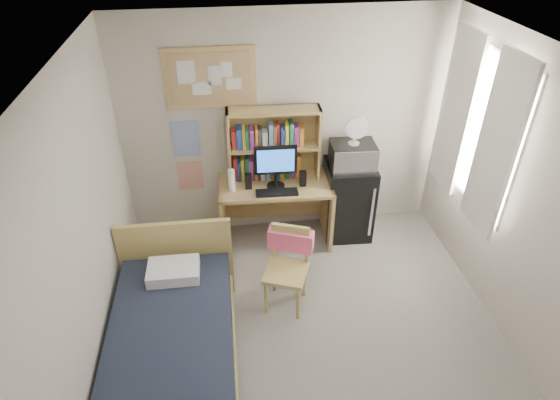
{
  "coord_description": "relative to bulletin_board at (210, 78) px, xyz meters",
  "views": [
    {
      "loc": [
        -0.73,
        -2.63,
        3.55
      ],
      "look_at": [
        -0.18,
        1.2,
        0.95
      ],
      "focal_mm": 30.0,
      "sensor_mm": 36.0,
      "label": 1
    }
  ],
  "objects": [
    {
      "name": "floor",
      "position": [
        0.78,
        -2.08,
        -1.93
      ],
      "size": [
        3.6,
        4.2,
        0.02
      ],
      "primitive_type": "cube",
      "color": "gray",
      "rests_on": "ground"
    },
    {
      "name": "ceiling",
      "position": [
        0.78,
        -2.08,
        0.68
      ],
      "size": [
        3.6,
        4.2,
        0.02
      ],
      "primitive_type": "cube",
      "color": "silver",
      "rests_on": "wall_back"
    },
    {
      "name": "wall_back",
      "position": [
        0.78,
        0.02,
        -0.62
      ],
      "size": [
        3.6,
        0.04,
        2.6
      ],
      "primitive_type": "cube",
      "color": "beige",
      "rests_on": "floor"
    },
    {
      "name": "wall_left",
      "position": [
        -1.02,
        -2.08,
        -0.62
      ],
      "size": [
        0.04,
        4.2,
        2.6
      ],
      "primitive_type": "cube",
      "color": "beige",
      "rests_on": "floor"
    },
    {
      "name": "wall_right",
      "position": [
        2.58,
        -2.08,
        -0.62
      ],
      "size": [
        0.04,
        4.2,
        2.6
      ],
      "primitive_type": "cube",
      "color": "beige",
      "rests_on": "floor"
    },
    {
      "name": "window_unit",
      "position": [
        2.53,
        -0.88,
        -0.32
      ],
      "size": [
        0.1,
        1.4,
        1.7
      ],
      "primitive_type": "cube",
      "color": "white",
      "rests_on": "wall_right"
    },
    {
      "name": "curtain_left",
      "position": [
        2.5,
        -1.28,
        -0.32
      ],
      "size": [
        0.04,
        0.55,
        1.7
      ],
      "primitive_type": "cube",
      "color": "white",
      "rests_on": "wall_right"
    },
    {
      "name": "curtain_right",
      "position": [
        2.5,
        -0.48,
        -0.32
      ],
      "size": [
        0.04,
        0.55,
        1.7
      ],
      "primitive_type": "cube",
      "color": "white",
      "rests_on": "wall_right"
    },
    {
      "name": "bulletin_board",
      "position": [
        0.0,
        0.0,
        0.0
      ],
      "size": [
        0.94,
        0.03,
        0.64
      ],
      "primitive_type": "cube",
      "color": "tan",
      "rests_on": "wall_back"
    },
    {
      "name": "poster_wave",
      "position": [
        -0.32,
        0.01,
        -0.67
      ],
      "size": [
        0.3,
        0.01,
        0.42
      ],
      "primitive_type": "cube",
      "color": "#2949A4",
      "rests_on": "wall_back"
    },
    {
      "name": "poster_japan",
      "position": [
        -0.32,
        0.01,
        -1.14
      ],
      "size": [
        0.28,
        0.01,
        0.36
      ],
      "primitive_type": "cube",
      "color": "#C24222",
      "rests_on": "wall_back"
    },
    {
      "name": "desk",
      "position": [
        0.62,
        -0.32,
        -1.53
      ],
      "size": [
        1.29,
        0.69,
        0.79
      ],
      "primitive_type": "cube",
      "rotation": [
        0.0,
        0.0,
        -0.05
      ],
      "color": "tan",
      "rests_on": "floor"
    },
    {
      "name": "desk_chair",
      "position": [
        0.59,
        -1.38,
        -1.48
      ],
      "size": [
        0.56,
        0.56,
        0.87
      ],
      "primitive_type": "cube",
      "rotation": [
        0.0,
        0.0,
        -0.38
      ],
      "color": "tan",
      "rests_on": "floor"
    },
    {
      "name": "mini_fridge",
      "position": [
        1.49,
        -0.28,
        -1.45
      ],
      "size": [
        0.58,
        0.58,
        0.93
      ],
      "primitive_type": "cube",
      "rotation": [
        0.0,
        0.0,
        -0.06
      ],
      "color": "black",
      "rests_on": "floor"
    },
    {
      "name": "bed",
      "position": [
        -0.48,
        -2.18,
        -1.63
      ],
      "size": [
        1.08,
        2.11,
        0.57
      ],
      "primitive_type": "cube",
      "rotation": [
        0.0,
        0.0,
        -0.02
      ],
      "color": "black",
      "rests_on": "floor"
    },
    {
      "name": "hutch",
      "position": [
        0.63,
        -0.17,
        -0.72
      ],
      "size": [
        1.02,
        0.3,
        0.82
      ],
      "primitive_type": "cube",
      "rotation": [
        0.0,
        0.0,
        -0.05
      ],
      "color": "tan",
      "rests_on": "desk"
    },
    {
      "name": "monitor",
      "position": [
        0.62,
        -0.38,
        -0.89
      ],
      "size": [
        0.46,
        0.06,
        0.49
      ],
      "primitive_type": "cube",
      "rotation": [
        0.0,
        0.0,
        -0.05
      ],
      "color": "black",
      "rests_on": "desk"
    },
    {
      "name": "keyboard",
      "position": [
        0.61,
        -0.52,
        -1.12
      ],
      "size": [
        0.46,
        0.17,
        0.02
      ],
      "primitive_type": "cube",
      "rotation": [
        0.0,
        0.0,
        -0.05
      ],
      "color": "black",
      "rests_on": "desk"
    },
    {
      "name": "speaker_left",
      "position": [
        0.32,
        -0.37,
        -1.04
      ],
      "size": [
        0.08,
        0.08,
        0.18
      ],
      "primitive_type": "cube",
      "rotation": [
        0.0,
        0.0,
        -0.05
      ],
      "color": "black",
      "rests_on": "desk"
    },
    {
      "name": "speaker_right",
      "position": [
        0.92,
        -0.39,
        -1.04
      ],
      "size": [
        0.07,
        0.07,
        0.17
      ],
      "primitive_type": "cube",
      "rotation": [
        0.0,
        0.0,
        -0.05
      ],
      "color": "black",
      "rests_on": "desk"
    },
    {
      "name": "water_bottle",
      "position": [
        0.14,
        -0.4,
        -1.0
      ],
      "size": [
        0.08,
        0.08,
        0.26
      ],
      "primitive_type": "cylinder",
      "rotation": [
        0.0,
        0.0,
        -0.05
      ],
      "color": "white",
      "rests_on": "desk"
    },
    {
      "name": "hoodie",
      "position": [
        0.66,
        -1.19,
        -1.25
      ],
      "size": [
        0.46,
        0.29,
        0.21
      ],
      "primitive_type": "cube",
      "rotation": [
        0.0,
        0.0,
        -0.38
      ],
      "color": "#FF6186",
      "rests_on": "desk_chair"
    },
    {
      "name": "microwave",
      "position": [
        1.49,
        -0.3,
        -0.85
      ],
      "size": [
        0.51,
        0.4,
        0.28
      ],
      "primitive_type": "cube",
      "rotation": [
        0.0,
        0.0,
        -0.06
      ],
      "color": "silver",
      "rests_on": "mini_fridge"
    },
    {
      "name": "desk_fan",
      "position": [
        1.49,
        -0.3,
        -0.55
      ],
      "size": [
        0.26,
        0.26,
        0.31
      ],
      "primitive_type": "cylinder",
      "rotation": [
        0.0,
        0.0,
        -0.06
      ],
      "color": "white",
      "rests_on": "microwave"
    },
    {
      "name": "pillow",
      "position": [
        -0.46,
        -1.43,
        -1.29
      ],
      "size": [
        0.47,
        0.33,
        0.11
      ],
      "primitive_type": "cube",
      "rotation": [
        0.0,
        0.0,
        -0.02
      ],
      "color": "white",
      "rests_on": "bed"
    }
  ]
}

